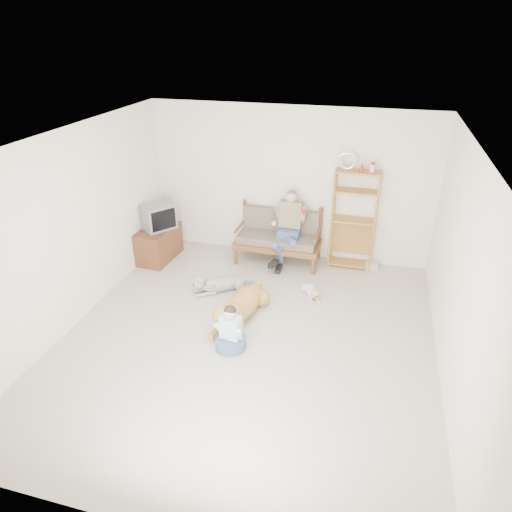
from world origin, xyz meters
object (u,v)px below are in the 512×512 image
(loveseat, at_px, (279,235))
(etagere, at_px, (353,219))
(golden_retriever, at_px, (239,307))
(tv_stand, at_px, (158,244))

(loveseat, xyz_separation_m, etagere, (1.27, 0.11, 0.41))
(loveseat, distance_m, etagere, 1.34)
(loveseat, xyz_separation_m, golden_retriever, (-0.14, -1.99, -0.28))
(tv_stand, height_order, golden_retriever, tv_stand)
(tv_stand, bearing_deg, loveseat, 18.32)
(tv_stand, bearing_deg, etagere, 15.07)
(etagere, height_order, golden_retriever, etagere)
(golden_retriever, bearing_deg, etagere, 66.26)
(loveseat, relative_size, etagere, 0.74)
(etagere, relative_size, tv_stand, 2.18)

